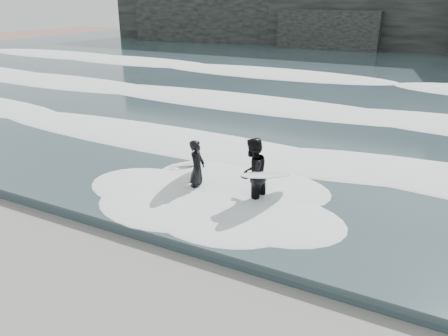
{
  "coord_description": "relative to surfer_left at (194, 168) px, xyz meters",
  "views": [
    {
      "loc": [
        3.94,
        -3.78,
        5.23
      ],
      "look_at": [
        -1.07,
        5.71,
        1.0
      ],
      "focal_mm": 35.0,
      "sensor_mm": 36.0,
      "label": 1
    }
  ],
  "objects": [
    {
      "name": "sea",
      "position": [
        1.98,
        23.31,
        -0.69
      ],
      "size": [
        90.0,
        52.0,
        0.3
      ],
      "primitive_type": "cube",
      "color": "#2F4045",
      "rests_on": "ground"
    },
    {
      "name": "foam_near",
      "position": [
        1.98,
        3.31,
        -0.44
      ],
      "size": [
        60.0,
        3.2,
        0.2
      ],
      "primitive_type": "ellipsoid",
      "color": "white",
      "rests_on": "sea"
    },
    {
      "name": "foam_mid",
      "position": [
        1.98,
        10.31,
        -0.42
      ],
      "size": [
        60.0,
        4.0,
        0.24
      ],
      "primitive_type": "ellipsoid",
      "color": "white",
      "rests_on": "sea"
    },
    {
      "name": "foam_far",
      "position": [
        1.98,
        19.31,
        -0.39
      ],
      "size": [
        60.0,
        4.8,
        0.3
      ],
      "primitive_type": "ellipsoid",
      "color": "white",
      "rests_on": "sea"
    },
    {
      "name": "surfer_left",
      "position": [
        0.0,
        0.0,
        0.0
      ],
      "size": [
        1.14,
        2.14,
        1.66
      ],
      "color": "black",
      "rests_on": "ground"
    },
    {
      "name": "surfer_right",
      "position": [
        1.76,
        0.06,
        0.14
      ],
      "size": [
        1.38,
        2.24,
        1.93
      ],
      "color": "black",
      "rests_on": "ground"
    }
  ]
}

